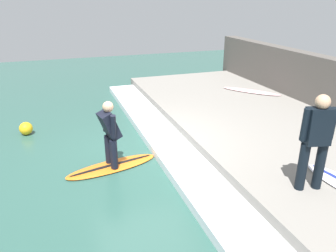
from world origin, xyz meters
name	(u,v)px	position (x,y,z in m)	size (l,w,h in m)	color
ground_plane	(144,157)	(0.00, 0.00, 0.00)	(28.00, 28.00, 0.00)	#2D564C
concrete_ledge	(266,131)	(3.35, 0.00, 0.20)	(4.40, 12.47, 0.39)	gray
wave_foam_crest	(171,149)	(0.68, 0.00, 0.10)	(0.94, 11.84, 0.19)	silver
surfboard_riding	(112,166)	(-0.81, -0.27, 0.03)	(2.15, 1.00, 0.07)	orange
surfer_riding	(110,131)	(-0.81, -0.27, 0.87)	(0.50, 0.63, 1.47)	black
surfer_waiting_near	(316,138)	(2.20, -2.85, 1.35)	(0.57, 0.35, 1.70)	black
surfboard_spare	(251,91)	(4.67, 2.82, 0.42)	(1.66, 1.87, 0.06)	beige
marker_buoy	(26,128)	(-2.68, 2.34, 0.18)	(0.35, 0.35, 0.35)	yellow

